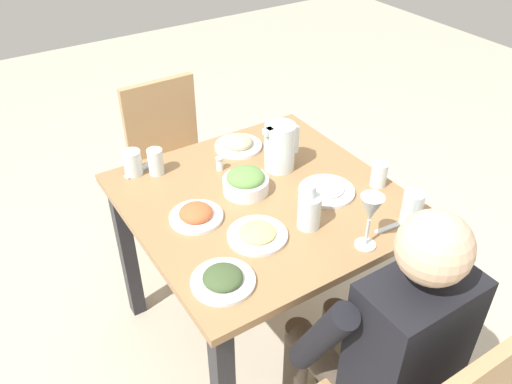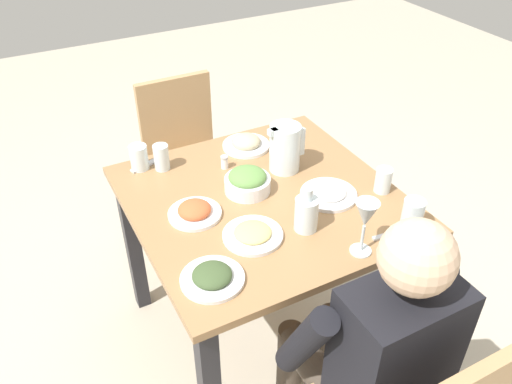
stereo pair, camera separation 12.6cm
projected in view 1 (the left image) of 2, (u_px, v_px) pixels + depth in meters
ground_plane at (261, 331)px, 2.37m from camera, size 8.00×8.00×0.00m
dining_table at (262, 222)px, 2.00m from camera, size 0.94×0.94×0.75m
chair_far at (172, 156)px, 2.67m from camera, size 0.40×0.40×0.85m
diner_near at (383, 339)px, 1.57m from camera, size 0.48×0.53×1.15m
water_pitcher at (280, 147)px, 2.03m from camera, size 0.16×0.12×0.19m
salad_bowl at (246, 182)px, 1.93m from camera, size 0.17×0.17×0.09m
plate_dolmas at (223, 279)px, 1.56m from camera, size 0.20×0.20×0.05m
plate_rice_curry at (196, 214)px, 1.81m from camera, size 0.19×0.19×0.05m
plate_yoghurt at (327, 190)px, 1.94m from camera, size 0.21×0.21×0.04m
plate_beans at (238, 144)px, 2.20m from camera, size 0.20×0.20×0.06m
plate_fries at (257, 234)px, 1.74m from camera, size 0.20×0.20×0.04m
water_glass_by_pitcher at (156, 162)px, 2.02m from camera, size 0.06×0.06×0.10m
water_glass_near_right at (133, 163)px, 2.02m from camera, size 0.07×0.07×0.10m
water_glass_center at (412, 207)px, 1.78m from camera, size 0.07×0.07×0.11m
water_glass_near_left at (379, 174)px, 1.96m from camera, size 0.06×0.06×0.09m
wine_glass at (371, 211)px, 1.63m from camera, size 0.08×0.08×0.20m
oil_carafe at (309, 212)px, 1.76m from camera, size 0.08×0.08×0.16m
salt_shaker at (220, 164)px, 2.06m from camera, size 0.03×0.03×0.05m
fork_near at (143, 168)px, 2.07m from camera, size 0.17×0.08×0.01m
knife_near at (398, 225)px, 1.79m from camera, size 0.19×0.03×0.01m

